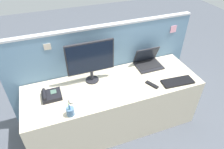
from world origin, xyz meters
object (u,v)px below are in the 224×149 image
object	(u,v)px
keyboard_main	(178,82)
pen_cup	(70,111)
computer_mouse_right_hand	(71,100)
cell_phone_white_slab	(84,104)
tv_remote	(152,85)
laptop	(148,61)
desk_phone	(51,95)
desktop_monitor	(90,59)

from	to	relation	value
keyboard_main	pen_cup	distance (m)	1.34
computer_mouse_right_hand	cell_phone_white_slab	world-z (taller)	computer_mouse_right_hand
computer_mouse_right_hand	pen_cup	world-z (taller)	pen_cup
tv_remote	pen_cup	bearing A→B (deg)	161.05
laptop	keyboard_main	xyz separation A→B (m)	(0.17, -0.47, -0.05)
desk_phone	cell_phone_white_slab	bearing A→B (deg)	-36.86
desktop_monitor	tv_remote	distance (m)	0.80
cell_phone_white_slab	tv_remote	distance (m)	0.85
computer_mouse_right_hand	pen_cup	xyz separation A→B (m)	(-0.04, -0.19, 0.03)
keyboard_main	computer_mouse_right_hand	xyz separation A→B (m)	(-1.29, 0.13, 0.01)
keyboard_main	pen_cup	bearing A→B (deg)	-172.90
laptop	computer_mouse_right_hand	world-z (taller)	laptop
laptop	tv_remote	size ratio (longest dim) A/B	2.01
computer_mouse_right_hand	cell_phone_white_slab	distance (m)	0.15
desktop_monitor	laptop	distance (m)	0.85
computer_mouse_right_hand	keyboard_main	bearing A→B (deg)	0.21
computer_mouse_right_hand	tv_remote	bearing A→B (deg)	1.85
desk_phone	computer_mouse_right_hand	xyz separation A→B (m)	(0.20, -0.14, -0.01)
laptop	pen_cup	bearing A→B (deg)	-155.60
computer_mouse_right_hand	cell_phone_white_slab	xyz separation A→B (m)	(0.11, -0.09, -0.01)
desk_phone	keyboard_main	world-z (taller)	desk_phone
desktop_monitor	keyboard_main	size ratio (longest dim) A/B	1.45
laptop	keyboard_main	bearing A→B (deg)	-70.20
cell_phone_white_slab	laptop	bearing A→B (deg)	-21.13
computer_mouse_right_hand	pen_cup	bearing A→B (deg)	-97.44
laptop	cell_phone_white_slab	distance (m)	1.10
tv_remote	keyboard_main	bearing A→B (deg)	-36.24
laptop	pen_cup	size ratio (longest dim) A/B	2.01
desktop_monitor	desk_phone	xyz separation A→B (m)	(-0.51, -0.14, -0.28)
laptop	computer_mouse_right_hand	xyz separation A→B (m)	(-1.12, -0.34, -0.04)
pen_cup	computer_mouse_right_hand	bearing A→B (deg)	76.69
desk_phone	pen_cup	bearing A→B (deg)	-64.76
tv_remote	desktop_monitor	bearing A→B (deg)	125.95
desktop_monitor	tv_remote	bearing A→B (deg)	-28.30
desktop_monitor	keyboard_main	world-z (taller)	desktop_monitor
desktop_monitor	cell_phone_white_slab	xyz separation A→B (m)	(-0.20, -0.38, -0.31)
laptop	desk_phone	world-z (taller)	laptop
desktop_monitor	cell_phone_white_slab	world-z (taller)	desktop_monitor
laptop	computer_mouse_right_hand	size ratio (longest dim) A/B	3.42
desk_phone	computer_mouse_right_hand	size ratio (longest dim) A/B	2.12
desktop_monitor	tv_remote	size ratio (longest dim) A/B	3.35
desk_phone	tv_remote	size ratio (longest dim) A/B	1.24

